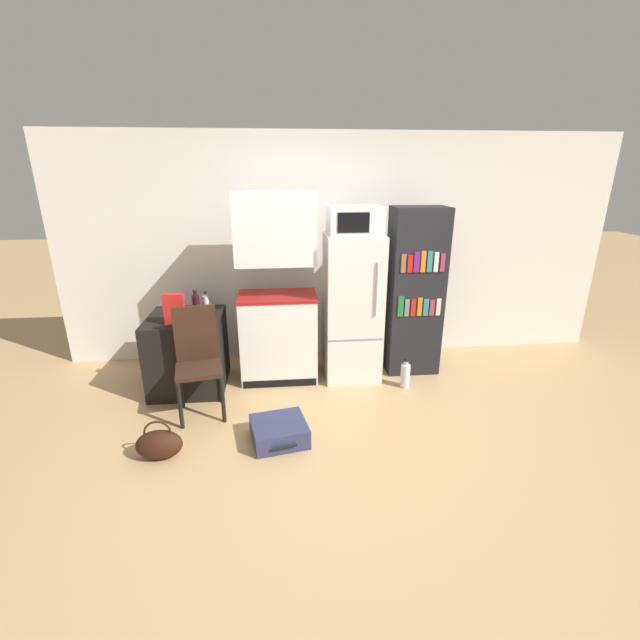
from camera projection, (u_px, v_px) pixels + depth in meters
The scene contains 16 objects.
ground_plane at pixel (348, 447), 3.52m from camera, with size 24.00×24.00×0.00m, color tan.
wall_back at pixel (340, 249), 4.99m from camera, with size 6.40×0.10×2.56m.
side_table at pixel (188, 352), 4.40m from camera, with size 0.73×0.76×0.77m.
kitchen_hutch at pixel (277, 297), 4.43m from camera, with size 0.81×0.52×1.96m.
refrigerator at pixel (352, 308), 4.52m from camera, with size 0.58×0.59×1.55m.
microwave at pixel (354, 220), 4.22m from camera, with size 0.52×0.44×0.28m.
bookshelf at pixel (415, 292), 4.62m from camera, with size 0.56×0.40×1.81m.
bottle_ketchup_red at pixel (176, 305), 4.41m from camera, with size 0.07×0.07×0.15m.
bottle_clear_short at pixel (206, 303), 4.40m from camera, with size 0.06×0.06×0.21m.
bottle_wine_dark at pixel (196, 304), 4.32m from camera, with size 0.08×0.08×0.25m.
bowl at pixel (179, 314), 4.28m from camera, with size 0.18×0.18×0.05m.
cereal_box at pixel (174, 309), 4.01m from camera, with size 0.19×0.07×0.30m.
chair at pixel (197, 353), 3.88m from camera, with size 0.47×0.47×1.00m.
suitcase_large_flat at pixel (279, 431), 3.58m from camera, with size 0.52×0.50×0.17m.
handbag at pixel (159, 444), 3.35m from camera, with size 0.36×0.20×0.33m.
water_bottle_front at pixel (405, 375), 4.45m from camera, with size 0.10×0.10×0.32m.
Camera 1 is at (-0.52, -2.94, 2.15)m, focal length 24.00 mm.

